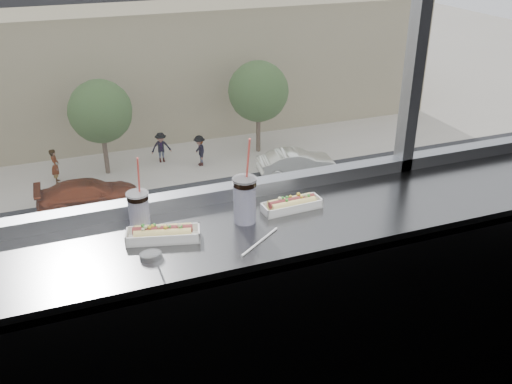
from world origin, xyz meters
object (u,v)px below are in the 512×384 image
object	(u,v)px
tree_right	(258,91)
pedestrian_c	(161,144)
wrapper	(150,254)
car_far_c	(297,159)
hotdog_tray_right	(292,204)
pedestrian_d	(200,148)
loose_straw	(260,241)
hotdog_tray_left	(163,233)
tree_center	(100,112)
car_near_e	(379,221)
soda_cup_left	(139,210)
car_far_b	(88,190)
soda_cup_right	(245,198)
pedestrian_b	(55,163)
car_near_c	(119,279)

from	to	relation	value
tree_right	pedestrian_c	bearing A→B (deg)	175.55
wrapper	car_far_c	xyz separation A→B (m)	(12.13, 24.36, -11.11)
hotdog_tray_right	pedestrian_d	bearing A→B (deg)	73.09
loose_straw	wrapper	distance (m)	0.42
hotdog_tray_left	tree_center	xyz separation A→B (m)	(2.29, 28.26, -8.50)
car_near_e	car_far_c	distance (m)	8.01
car_far_c	pedestrian_d	size ratio (longest dim) A/B	2.60
hotdog_tray_right	soda_cup_left	world-z (taller)	soda_cup_left
soda_cup_left	car_far_b	bearing A→B (deg)	87.66
hotdog_tray_left	car_far_b	distance (m)	26.69
soda_cup_right	pedestrian_c	xyz separation A→B (m)	(5.13, 28.68, -11.09)
pedestrian_b	soda_cup_right	bearing A→B (deg)	-178.43
pedestrian_c	tree_right	bearing A→B (deg)	-4.45
soda_cup_left	tree_right	size ratio (longest dim) A/B	0.06
wrapper	loose_straw	bearing A→B (deg)	-7.54
hotdog_tray_left	tree_center	bearing A→B (deg)	99.91
soda_cup_right	tree_right	world-z (taller)	soda_cup_right
car_near_e	tree_center	xyz separation A→B (m)	(-10.02, 12.00, 2.40)
hotdog_tray_left	pedestrian_d	distance (m)	30.47
pedestrian_c	tree_center	distance (m)	4.08
car_near_c	car_far_c	bearing A→B (deg)	-52.44
wrapper	tree_right	xyz separation A→B (m)	(11.41, 28.36, -8.33)
tree_center	car_near_c	bearing A→B (deg)	-95.42
wrapper	car_far_b	size ratio (longest dim) A/B	0.02
pedestrian_c	soda_cup_right	bearing A→B (deg)	-100.14
car_near_c	tree_center	xyz separation A→B (m)	(1.14, 12.00, 2.64)
hotdog_tray_left	car_far_c	size ratio (longest dim) A/B	0.05
loose_straw	hotdog_tray_right	bearing A→B (deg)	6.68
pedestrian_d	pedestrian_b	size ratio (longest dim) A/B	0.94
soda_cup_left	tree_center	size ratio (longest dim) A/B	0.06
hotdog_tray_left	car_near_e	size ratio (longest dim) A/B	0.04
hotdog_tray_right	loose_straw	size ratio (longest dim) A/B	1.09
tree_right	soda_cup_left	bearing A→B (deg)	-112.06
loose_straw	tree_right	bearing A→B (deg)	33.29
pedestrian_d	pedestrian_b	distance (m)	7.86
soda_cup_left	car_near_e	size ratio (longest dim) A/B	0.05
loose_straw	pedestrian_d	world-z (taller)	loose_straw
pedestrian_c	car_far_c	bearing A→B (deg)	-34.14
car_far_b	car_far_c	xyz separation A→B (m)	(11.14, 0.00, -0.02)
hotdog_tray_right	soda_cup_left	size ratio (longest dim) A/B	0.81
hotdog_tray_left	car_far_c	xyz separation A→B (m)	(12.05, 24.26, -11.13)
pedestrian_c	pedestrian_d	size ratio (longest dim) A/B	1.00
car_near_e	pedestrian_b	size ratio (longest dim) A/B	3.04
soda_cup_right	loose_straw	size ratio (longest dim) A/B	1.52
wrapper	car_near_c	world-z (taller)	wrapper
loose_straw	car_far_c	bearing A→B (deg)	28.82
hotdog_tray_right	car_far_c	bearing A→B (deg)	61.77
tree_center	loose_straw	bearing A→B (deg)	-93.92
loose_straw	pedestrian_d	bearing A→B (deg)	40.04
soda_cup_right	car_far_c	size ratio (longest dim) A/B	0.07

